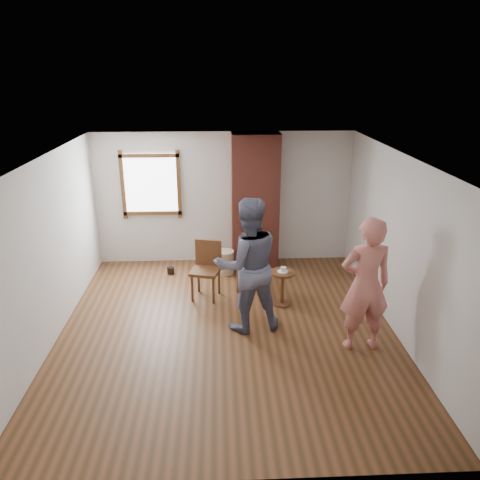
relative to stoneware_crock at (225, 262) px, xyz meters
name	(u,v)px	position (x,y,z in m)	size (l,w,h in m)	color
ground	(227,330)	(0.00, -2.09, -0.22)	(5.50, 5.50, 0.00)	brown
room_shell	(222,204)	(-0.06, -1.48, 1.58)	(5.04, 5.52, 2.62)	silver
brick_chimney	(255,202)	(0.60, 0.41, 1.08)	(0.90, 0.50, 2.60)	brown
stoneware_crock	(225,262)	(0.00, 0.00, 0.00)	(0.35, 0.35, 0.45)	tan
dark_pot	(171,270)	(-1.05, 0.01, -0.16)	(0.13, 0.13, 0.13)	black
dining_chair_left	(207,266)	(-0.33, -0.92, 0.33)	(0.56, 0.56, 0.98)	brown
dining_chair_right	(252,260)	(0.47, -0.68, 0.32)	(0.57, 0.57, 0.98)	brown
side_table	(282,282)	(0.93, -1.32, 0.18)	(0.40, 0.40, 0.60)	brown
cake_plate	(283,271)	(0.93, -1.32, 0.38)	(0.18, 0.18, 0.01)	white
cake_slice	(283,269)	(0.94, -1.32, 0.41)	(0.08, 0.07, 0.06)	white
man	(248,265)	(0.31, -2.00, 0.80)	(0.99, 0.77, 2.04)	#131434
person_pink	(365,285)	(1.86, -2.63, 0.74)	(0.71, 0.46, 1.93)	#DA796D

